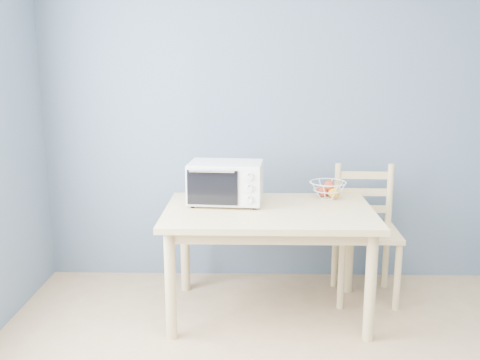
{
  "coord_description": "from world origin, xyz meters",
  "views": [
    {
      "loc": [
        -0.36,
        -1.91,
        1.71
      ],
      "look_at": [
        -0.44,
        1.64,
        0.93
      ],
      "focal_mm": 40.0,
      "sensor_mm": 36.0,
      "label": 1
    }
  ],
  "objects_px": {
    "dining_table": "(269,223)",
    "dining_chair": "(365,234)",
    "fruit_basket": "(328,189)",
    "toaster_oven": "(223,182)"
  },
  "relations": [
    {
      "from": "dining_table",
      "to": "fruit_basket",
      "type": "distance_m",
      "value": 0.56
    },
    {
      "from": "fruit_basket",
      "to": "dining_chair",
      "type": "distance_m",
      "value": 0.44
    },
    {
      "from": "dining_chair",
      "to": "fruit_basket",
      "type": "bearing_deg",
      "value": -177.29
    },
    {
      "from": "toaster_oven",
      "to": "fruit_basket",
      "type": "height_order",
      "value": "toaster_oven"
    },
    {
      "from": "dining_table",
      "to": "toaster_oven",
      "type": "distance_m",
      "value": 0.43
    },
    {
      "from": "dining_table",
      "to": "fruit_basket",
      "type": "bearing_deg",
      "value": 35.04
    },
    {
      "from": "toaster_oven",
      "to": "dining_table",
      "type": "bearing_deg",
      "value": -18.45
    },
    {
      "from": "dining_table",
      "to": "dining_chair",
      "type": "xyz_separation_m",
      "value": [
        0.72,
        0.31,
        -0.17
      ]
    },
    {
      "from": "toaster_oven",
      "to": "fruit_basket",
      "type": "relative_size",
      "value": 1.51
    },
    {
      "from": "dining_table",
      "to": "fruit_basket",
      "type": "xyz_separation_m",
      "value": [
        0.44,
        0.31,
        0.17
      ]
    }
  ]
}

